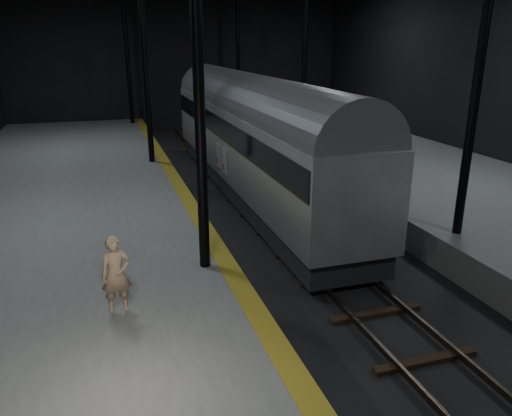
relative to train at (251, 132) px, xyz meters
name	(u,v)px	position (x,y,z in m)	size (l,w,h in m)	color
ground	(288,231)	(0.00, -4.42, -2.80)	(44.00, 44.00, 0.00)	black
platform_left	(61,243)	(-7.50, -4.42, -2.30)	(9.00, 43.80, 1.00)	#555552
platform_right	(466,198)	(7.50, -4.42, -2.30)	(9.00, 43.80, 1.00)	#555552
tactile_strip	(196,213)	(-3.25, -4.42, -1.80)	(0.50, 43.80, 0.01)	olive
track	(288,229)	(0.00, -4.42, -2.74)	(2.40, 43.00, 0.24)	#3F3328
train	(251,132)	(0.00, 0.00, 0.00)	(2.82, 18.81, 5.03)	#929499
woman	(116,274)	(-5.98, -10.03, -0.97)	(0.61, 0.40, 1.66)	tan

